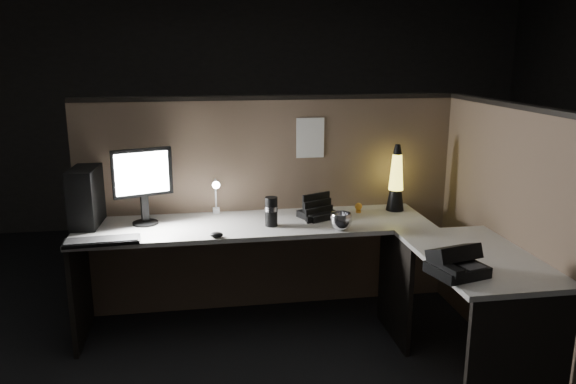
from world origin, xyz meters
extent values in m
plane|color=black|center=(0.00, 0.00, 0.00)|extent=(6.00, 6.00, 0.00)
plane|color=#282623|center=(0.00, 3.00, 1.35)|extent=(6.00, 0.00, 6.00)
cube|color=brown|center=(0.00, 0.93, 0.75)|extent=(2.66, 0.06, 1.50)
cube|color=brown|center=(1.33, 0.10, 0.75)|extent=(0.06, 1.66, 1.50)
cube|color=#BCB9B1|center=(-0.15, 0.60, 0.71)|extent=(2.30, 0.60, 0.03)
cube|color=#BCB9B1|center=(1.00, -0.20, 0.71)|extent=(0.60, 1.00, 0.03)
cube|color=black|center=(-1.28, 0.60, 0.35)|extent=(0.03, 0.55, 0.70)
cube|color=black|center=(1.00, -0.68, 0.35)|extent=(0.55, 0.03, 0.70)
cube|color=black|center=(0.72, 0.30, 0.35)|extent=(0.03, 0.55, 0.70)
cube|color=black|center=(-1.22, 0.74, 0.92)|extent=(0.18, 0.37, 0.37)
cylinder|color=black|center=(-0.86, 0.69, 0.74)|extent=(0.16, 0.16, 0.01)
cube|color=black|center=(-0.86, 0.71, 0.84)|extent=(0.06, 0.05, 0.18)
cube|color=black|center=(-0.86, 0.70, 1.07)|extent=(0.37, 0.16, 0.31)
cube|color=white|center=(-0.86, 0.68, 1.07)|extent=(0.32, 0.12, 0.27)
cube|color=black|center=(-1.07, 0.34, 0.74)|extent=(0.44, 0.18, 0.02)
ellipsoid|color=black|center=(-0.41, 0.34, 0.75)|extent=(0.09, 0.07, 0.03)
cube|color=white|center=(-0.39, 0.88, 0.75)|extent=(0.05, 0.06, 0.03)
cylinder|color=white|center=(-0.39, 0.88, 0.87)|extent=(0.01, 0.01, 0.20)
cylinder|color=white|center=(-0.39, 0.81, 0.97)|extent=(0.01, 0.14, 0.01)
sphere|color=white|center=(-0.39, 0.73, 0.96)|extent=(0.05, 0.05, 0.05)
cube|color=black|center=(0.28, 0.65, 0.75)|extent=(0.29, 0.27, 0.04)
cube|color=black|center=(0.28, 0.62, 0.79)|extent=(0.21, 0.11, 0.08)
cube|color=black|center=(0.28, 0.72, 0.82)|extent=(0.21, 0.11, 0.15)
cone|color=black|center=(0.86, 0.75, 0.80)|extent=(0.13, 0.13, 0.15)
cone|color=#FFE943|center=(0.86, 0.75, 1.00)|extent=(0.10, 0.10, 0.25)
sphere|color=#8E5E14|center=(0.86, 0.75, 0.92)|extent=(0.05, 0.05, 0.05)
sphere|color=#8E5E14|center=(0.86, 0.75, 1.02)|extent=(0.04, 0.04, 0.04)
cone|color=black|center=(0.86, 0.75, 1.16)|extent=(0.06, 0.06, 0.07)
cylinder|color=black|center=(-0.05, 0.51, 0.83)|extent=(0.08, 0.08, 0.19)
imported|color=silver|center=(0.37, 0.37, 0.78)|extent=(0.18, 0.18, 0.11)
sphere|color=#F9A027|center=(0.59, 0.73, 0.77)|extent=(0.05, 0.05, 0.05)
cube|color=white|center=(0.28, 0.90, 1.24)|extent=(0.20, 0.00, 0.28)
cube|color=black|center=(0.76, -0.44, 0.76)|extent=(0.30, 0.28, 0.06)
cube|color=black|center=(0.76, -0.40, 0.82)|extent=(0.28, 0.21, 0.12)
cube|color=black|center=(0.68, -0.50, 0.79)|extent=(0.10, 0.20, 0.04)
cube|color=#3F3F42|center=(0.82, -0.48, 0.79)|extent=(0.13, 0.13, 0.00)
camera|label=1|loc=(-0.50, -2.91, 1.82)|focal=35.00mm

